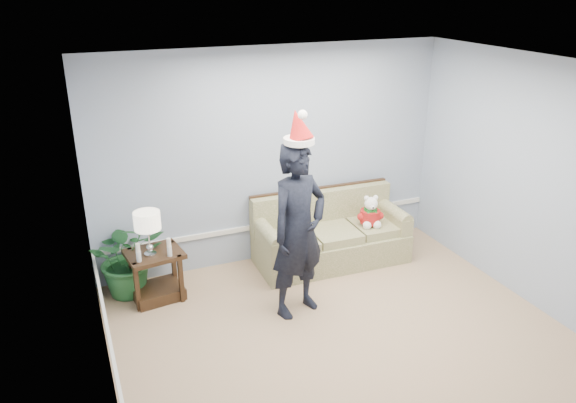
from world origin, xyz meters
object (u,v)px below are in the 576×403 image
(sofa, at_px, (330,237))
(table_lamp, at_px, (147,223))
(side_table, at_px, (157,280))
(houseplant, at_px, (128,257))
(teddy_bear, at_px, (371,215))
(man, at_px, (298,231))

(sofa, relative_size, table_lamp, 3.76)
(side_table, distance_m, table_lamp, 0.75)
(table_lamp, relative_size, houseplant, 0.56)
(sofa, distance_m, teddy_bear, 0.60)
(table_lamp, bearing_deg, teddy_bear, -0.46)
(sofa, relative_size, man, 1.01)
(side_table, bearing_deg, man, -31.39)
(side_table, height_order, man, man)
(sofa, height_order, table_lamp, table_lamp)
(side_table, bearing_deg, teddy_bear, -1.68)
(table_lamp, bearing_deg, houseplant, 127.23)
(table_lamp, distance_m, teddy_bear, 2.78)
(sofa, bearing_deg, side_table, -176.25)
(side_table, relative_size, man, 0.35)
(table_lamp, relative_size, teddy_bear, 1.24)
(table_lamp, xyz_separation_m, houseplant, (-0.22, 0.29, -0.51))
(sofa, distance_m, houseplant, 2.50)
(man, distance_m, teddy_bear, 1.57)
(table_lamp, bearing_deg, side_table, 51.36)
(table_lamp, xyz_separation_m, teddy_bear, (2.76, -0.02, -0.35))
(sofa, relative_size, teddy_bear, 4.68)
(houseplant, height_order, man, man)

